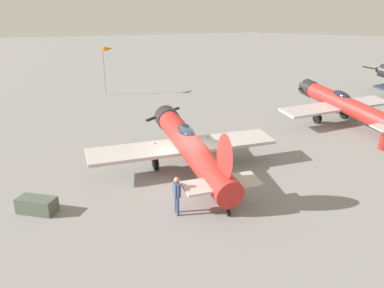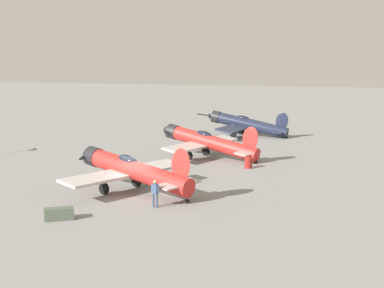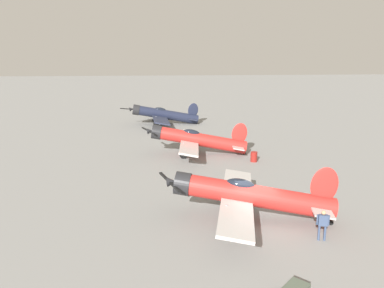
{
  "view_description": "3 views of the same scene",
  "coord_description": "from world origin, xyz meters",
  "views": [
    {
      "loc": [
        10.05,
        14.18,
        7.67
      ],
      "look_at": [
        0.0,
        -0.0,
        1.8
      ],
      "focal_mm": 33.83,
      "sensor_mm": 36.0,
      "label": 1
    },
    {
      "loc": [
        33.1,
        19.06,
        8.56
      ],
      "look_at": [
        -13.44,
        -2.11,
        1.6
      ],
      "focal_mm": 54.19,
      "sensor_mm": 36.0,
      "label": 2
    },
    {
      "loc": [
        19.27,
        -6.08,
        9.3
      ],
      "look_at": [
        -13.44,
        -2.11,
        1.6
      ],
      "focal_mm": 33.94,
      "sensor_mm": 36.0,
      "label": 3
    }
  ],
  "objects": [
    {
      "name": "fuel_drum",
      "position": [
        -12.38,
        3.58,
        0.47
      ],
      "size": [
        0.66,
        0.66,
        0.93
      ],
      "color": "maroon",
      "rests_on": "ground_plane"
    },
    {
      "name": "ground_crew_mechanic",
      "position": [
        2.76,
        2.8,
        1.01
      ],
      "size": [
        0.36,
        0.63,
        1.68
      ],
      "rotation": [
        0.0,
        0.0,
        5.98
      ],
      "color": "#384766",
      "rests_on": "ground_plane"
    },
    {
      "name": "ground_plane",
      "position": [
        0.0,
        0.0,
        0.0
      ],
      "size": [
        400.0,
        400.0,
        0.0
      ],
      "primitive_type": "plane",
      "color": "gray"
    },
    {
      "name": "airplane_mid_apron",
      "position": [
        -15.61,
        -1.46,
        1.57
      ],
      "size": [
        10.91,
        10.55,
        3.33
      ],
      "rotation": [
        0.0,
        0.0,
        4.58
      ],
      "color": "red",
      "rests_on": "ground_plane"
    },
    {
      "name": "airplane_far_line",
      "position": [
        -33.37,
        -3.92,
        1.46
      ],
      "size": [
        13.47,
        11.44,
        3.27
      ],
      "rotation": [
        0.0,
        0.0,
        4.74
      ],
      "color": "#1E2338",
      "rests_on": "ground_plane"
    },
    {
      "name": "airplane_foreground",
      "position": [
        -0.12,
        -0.47,
        1.59
      ],
      "size": [
        10.42,
        10.07,
        3.54
      ],
      "rotation": [
        0.0,
        0.0,
        4.46
      ],
      "color": "red",
      "rests_on": "ground_plane"
    },
    {
      "name": "equipment_crate",
      "position": [
        7.52,
        -0.75,
        0.33
      ],
      "size": [
        1.64,
        1.71,
        0.67
      ],
      "rotation": [
        0.0,
        0.0,
        2.3
      ],
      "color": "#4C5647",
      "rests_on": "ground_plane"
    }
  ]
}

